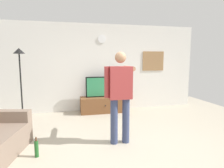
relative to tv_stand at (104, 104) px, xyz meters
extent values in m
plane|color=#B2A893|center=(-0.08, -2.60, -0.23)|extent=(8.40, 8.40, 0.00)
cube|color=silver|center=(-0.08, 0.35, 1.12)|extent=(6.40, 0.10, 2.70)
cube|color=brown|center=(0.00, 0.00, 0.00)|extent=(1.42, 0.50, 0.47)
sphere|color=black|center=(0.00, -0.26, 0.02)|extent=(0.04, 0.04, 0.04)
cube|color=black|center=(0.00, 0.05, 0.55)|extent=(1.08, 0.06, 0.62)
cube|color=#338C59|center=(0.00, 0.02, 0.55)|extent=(1.02, 0.01, 0.56)
cylinder|color=white|center=(0.00, 0.29, 2.00)|extent=(0.25, 0.03, 0.25)
cube|color=#997047|center=(1.73, 0.30, 1.32)|extent=(0.73, 0.04, 0.63)
cylinder|color=black|center=(-2.23, -0.39, -0.22)|extent=(0.32, 0.32, 0.03)
cylinder|color=black|center=(-2.23, -0.39, 0.66)|extent=(0.04, 0.04, 1.73)
cone|color=black|center=(-2.23, -0.39, 1.59)|extent=(0.28, 0.28, 0.14)
cylinder|color=#384266|center=(-0.20, -2.22, 0.20)|extent=(0.14, 0.14, 0.87)
cylinder|color=#384266|center=(0.03, -2.22, 0.20)|extent=(0.14, 0.14, 0.87)
cube|color=#A53838|center=(-0.09, -2.22, 0.94)|extent=(0.43, 0.22, 0.61)
sphere|color=tan|center=(-0.09, -2.22, 1.42)|extent=(0.21, 0.21, 0.21)
cylinder|color=#A53838|center=(-0.34, -2.22, 0.96)|extent=(0.09, 0.09, 0.58)
cylinder|color=tan|center=(0.17, -1.93, 1.20)|extent=(0.09, 0.58, 0.09)
cube|color=white|center=(0.17, -1.61, 1.20)|extent=(0.04, 0.12, 0.04)
cube|color=#7F6B5B|center=(-2.20, -1.72, 0.30)|extent=(0.87, 0.36, 0.22)
cylinder|color=#1E5923|center=(-1.58, -2.44, -0.10)|extent=(0.07, 0.07, 0.27)
cylinder|color=#4C2814|center=(-1.58, -2.44, 0.07)|extent=(0.02, 0.02, 0.07)
camera|label=1|loc=(-1.02, -5.64, 1.38)|focal=30.56mm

